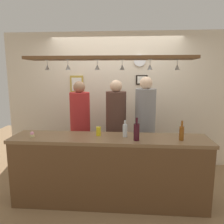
{
  "coord_description": "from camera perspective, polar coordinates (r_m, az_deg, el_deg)",
  "views": [
    {
      "loc": [
        0.26,
        -3.22,
        1.82
      ],
      "look_at": [
        0.0,
        0.1,
        1.23
      ],
      "focal_mm": 35.07,
      "sensor_mm": 36.0,
      "label": 1
    }
  ],
  "objects": [
    {
      "name": "ground_plane",
      "position": [
        3.7,
        -0.13,
        -19.29
      ],
      "size": [
        8.0,
        8.0,
        0.0
      ],
      "primitive_type": "plane",
      "color": "olive"
    },
    {
      "name": "back_wall",
      "position": [
        4.36,
        1.03,
        3.26
      ],
      "size": [
        4.4,
        0.06,
        2.6
      ],
      "primitive_type": "cube",
      "color": "beige",
      "rests_on": "ground_plane"
    },
    {
      "name": "bar_counter",
      "position": [
        2.97,
        -0.93,
        -13.04
      ],
      "size": [
        2.7,
        0.55,
        0.96
      ],
      "color": "brown",
      "rests_on": "ground_plane"
    },
    {
      "name": "overhead_glass_rack",
      "position": [
        2.94,
        -0.63,
        13.89
      ],
      "size": [
        2.2,
        0.36,
        0.04
      ],
      "primitive_type": "cube",
      "color": "brown"
    },
    {
      "name": "hanging_wineglass_far_left",
      "position": [
        3.18,
        -16.5,
        11.18
      ],
      "size": [
        0.07,
        0.07,
        0.13
      ],
      "color": "silver",
      "rests_on": "overhead_glass_rack"
    },
    {
      "name": "hanging_wineglass_left",
      "position": [
        2.98,
        -11.41,
        11.49
      ],
      "size": [
        0.07,
        0.07,
        0.13
      ],
      "color": "silver",
      "rests_on": "overhead_glass_rack"
    },
    {
      "name": "hanging_wineglass_center_left",
      "position": [
        2.92,
        -3.85,
        11.69
      ],
      "size": [
        0.07,
        0.07,
        0.13
      ],
      "color": "silver",
      "rests_on": "overhead_glass_rack"
    },
    {
      "name": "hanging_wineglass_center",
      "position": [
        2.95,
        2.66,
        11.69
      ],
      "size": [
        0.07,
        0.07,
        0.13
      ],
      "color": "silver",
      "rests_on": "overhead_glass_rack"
    },
    {
      "name": "hanging_wineglass_center_right",
      "position": [
        2.89,
        9.86,
        11.59
      ],
      "size": [
        0.07,
        0.07,
        0.13
      ],
      "color": "silver",
      "rests_on": "overhead_glass_rack"
    },
    {
      "name": "hanging_wineglass_right",
      "position": [
        3.05,
        16.64,
        11.23
      ],
      "size": [
        0.07,
        0.07,
        0.13
      ],
      "color": "silver",
      "rests_on": "overhead_glass_rack"
    },
    {
      "name": "person_left_red_shirt",
      "position": [
        3.8,
        -8.31,
        -2.18
      ],
      "size": [
        0.34,
        0.34,
        1.69
      ],
      "color": "#2D334C",
      "rests_on": "ground_plane"
    },
    {
      "name": "person_middle_brown_shirt",
      "position": [
        3.71,
        1.04,
        -2.14
      ],
      "size": [
        0.34,
        0.34,
        1.71
      ],
      "color": "#2D334C",
      "rests_on": "ground_plane"
    },
    {
      "name": "person_right_grey_shirt",
      "position": [
        3.71,
        8.65,
        -1.71
      ],
      "size": [
        0.34,
        0.34,
        1.76
      ],
      "color": "#2D334C",
      "rests_on": "ground_plane"
    },
    {
      "name": "bottle_soda_clear",
      "position": [
        3.01,
        3.41,
        -4.73
      ],
      "size": [
        0.06,
        0.06,
        0.23
      ],
      "color": "silver",
      "rests_on": "bar_counter"
    },
    {
      "name": "bottle_beer_amber_tall",
      "position": [
        2.99,
        17.69,
        -5.17
      ],
      "size": [
        0.06,
        0.06,
        0.26
      ],
      "color": "brown",
      "rests_on": "bar_counter"
    },
    {
      "name": "bottle_wine_dark_red",
      "position": [
        2.85,
        6.41,
        -5.08
      ],
      "size": [
        0.08,
        0.08,
        0.3
      ],
      "color": "#380F19",
      "rests_on": "bar_counter"
    },
    {
      "name": "drink_can",
      "position": [
        3.07,
        -3.54,
        -5.03
      ],
      "size": [
        0.07,
        0.07,
        0.12
      ],
      "primitive_type": "cylinder",
      "color": "yellow",
      "rests_on": "bar_counter"
    },
    {
      "name": "cupcake",
      "position": [
        3.19,
        -20.1,
        -5.55
      ],
      "size": [
        0.06,
        0.06,
        0.08
      ],
      "color": "beige",
      "rests_on": "bar_counter"
    },
    {
      "name": "picture_frame_upper_small",
      "position": [
        4.28,
        7.76,
        8.31
      ],
      "size": [
        0.22,
        0.02,
        0.18
      ],
      "color": "black",
      "rests_on": "back_wall"
    },
    {
      "name": "picture_frame_caricature",
      "position": [
        4.4,
        -9.17,
        7.15
      ],
      "size": [
        0.26,
        0.02,
        0.34
      ],
      "color": "#B29338",
      "rests_on": "back_wall"
    },
    {
      "name": "wall_clock",
      "position": [
        4.28,
        7.25,
        13.15
      ],
      "size": [
        0.22,
        0.03,
        0.22
      ],
      "primitive_type": "cylinder",
      "rotation": [
        1.57,
        0.0,
        0.0
      ],
      "color": "white",
      "rests_on": "back_wall"
    }
  ]
}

